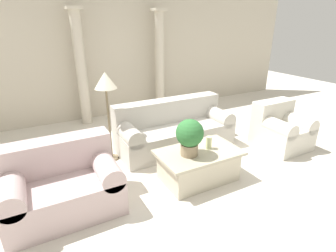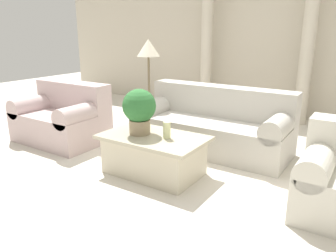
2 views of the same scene
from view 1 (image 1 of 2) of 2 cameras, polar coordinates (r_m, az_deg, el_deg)
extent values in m
plane|color=silver|center=(4.29, 4.61, -8.45)|extent=(16.00, 16.00, 0.00)
cube|color=beige|center=(6.50, -10.18, 16.59)|extent=(10.00, 0.06, 3.20)
cube|color=#B7B2A8|center=(4.74, 1.57, -2.35)|extent=(2.06, 0.85, 0.43)
cube|color=#B7B2A8|center=(4.81, -0.01, 3.45)|extent=(2.06, 0.30, 0.41)
cylinder|color=#B7B2A8|center=(4.29, -8.80, -1.30)|extent=(0.28, 0.85, 0.28)
cylinder|color=#B7B2A8|center=(5.11, 10.33, 2.42)|extent=(0.28, 0.85, 0.28)
cube|color=#C2AAA9|center=(3.47, -21.53, -13.92)|extent=(1.29, 0.85, 0.43)
cube|color=#C2AAA9|center=(3.50, -23.11, -5.76)|extent=(1.29, 0.30, 0.41)
cylinder|color=#C2AAA9|center=(3.34, -30.92, -11.56)|extent=(0.28, 0.85, 0.28)
cylinder|color=#C2AAA9|center=(3.38, -13.64, -8.36)|extent=(0.28, 0.85, 0.28)
cube|color=beige|center=(3.86, 6.61, -8.73)|extent=(1.03, 0.63, 0.41)
cube|color=#B3A98F|center=(3.75, 6.76, -5.75)|extent=(1.17, 0.72, 0.04)
cylinder|color=#937F60|center=(3.60, 4.64, -5.08)|extent=(0.24, 0.24, 0.16)
sphere|color=#2D6B33|center=(3.49, 4.76, -1.52)|extent=(0.38, 0.38, 0.38)
cylinder|color=beige|center=(3.80, 8.86, -3.59)|extent=(0.08, 0.08, 0.19)
cylinder|color=brown|center=(4.55, -12.05, -6.77)|extent=(0.22, 0.22, 0.03)
cylinder|color=brown|center=(4.30, -12.68, 0.32)|extent=(0.04, 0.04, 1.18)
cone|color=beige|center=(4.10, -13.51, 9.66)|extent=(0.34, 0.34, 0.25)
cylinder|color=beige|center=(5.96, -18.35, 11.40)|extent=(0.22, 0.22, 2.38)
cube|color=beige|center=(5.89, -19.86, 23.08)|extent=(0.31, 0.31, 0.06)
cylinder|color=beige|center=(6.54, -1.85, 13.29)|extent=(0.22, 0.22, 2.38)
cube|color=beige|center=(6.47, -1.99, 24.02)|extent=(0.31, 0.31, 0.06)
cube|color=beige|center=(5.20, 23.44, -2.02)|extent=(0.81, 0.83, 0.43)
cube|color=beige|center=(5.22, 21.85, 3.10)|extent=(0.81, 0.29, 0.39)
cylinder|color=beige|center=(4.92, 21.92, 0.05)|extent=(0.28, 0.83, 0.28)
cylinder|color=beige|center=(5.32, 25.65, 1.05)|extent=(0.28, 0.83, 0.28)
camera|label=2|loc=(4.02, 62.42, 1.86)|focal=35.00mm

